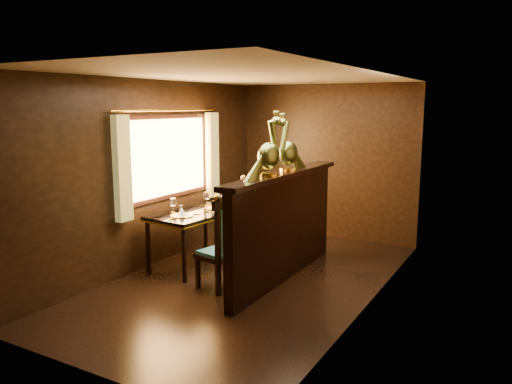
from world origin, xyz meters
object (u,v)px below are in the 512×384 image
at_px(dining_table, 195,217).
at_px(chair_right, 250,215).
at_px(peacock_left, 269,144).
at_px(peacock_right, 288,142).
at_px(chair_left, 224,240).

bearing_deg(dining_table, chair_right, 57.09).
distance_m(dining_table, peacock_left, 1.67).
xyz_separation_m(dining_table, peacock_right, (1.27, 0.21, 1.03)).
xyz_separation_m(chair_left, peacock_left, (0.43, 0.28, 1.11)).
bearing_deg(peacock_right, chair_left, -118.34).
bearing_deg(dining_table, chair_left, -29.16).
bearing_deg(peacock_right, dining_table, -170.56).
bearing_deg(peacock_right, peacock_left, -90.00).
bearing_deg(peacock_left, chair_left, -146.40).
bearing_deg(peacock_right, chair_right, 151.98).
relative_size(dining_table, peacock_left, 1.82).
height_order(chair_left, chair_right, chair_right).
bearing_deg(peacock_left, dining_table, 166.79).
distance_m(chair_right, peacock_left, 1.62).
bearing_deg(chair_left, chair_right, 118.90).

